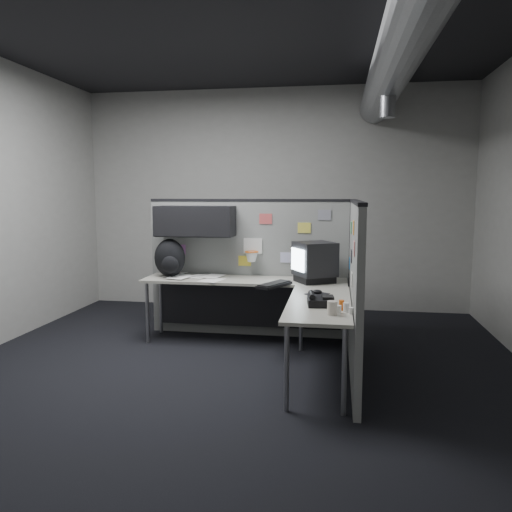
% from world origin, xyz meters
% --- Properties ---
extents(room, '(5.62, 5.62, 3.22)m').
position_xyz_m(room, '(0.56, 0.00, 2.10)').
color(room, black).
rests_on(room, ground).
extents(partition_back, '(2.44, 0.42, 1.63)m').
position_xyz_m(partition_back, '(-0.25, 1.23, 1.00)').
color(partition_back, slate).
rests_on(partition_back, ground).
extents(partition_right, '(0.07, 2.23, 1.63)m').
position_xyz_m(partition_right, '(1.10, 0.22, 0.82)').
color(partition_right, slate).
rests_on(partition_right, ground).
extents(desk, '(2.31, 2.11, 0.73)m').
position_xyz_m(desk, '(0.15, 0.70, 0.61)').
color(desk, '#9D9B8D').
rests_on(desk, ground).
extents(monitor, '(0.53, 0.53, 0.44)m').
position_xyz_m(monitor, '(0.69, 0.92, 0.96)').
color(monitor, black).
rests_on(monitor, desk).
extents(keyboard, '(0.35, 0.48, 0.04)m').
position_xyz_m(keyboard, '(0.29, 0.59, 0.75)').
color(keyboard, black).
rests_on(keyboard, desk).
extents(mouse, '(0.25, 0.26, 0.04)m').
position_xyz_m(mouse, '(0.75, 0.26, 0.75)').
color(mouse, black).
rests_on(mouse, desk).
extents(phone, '(0.24, 0.26, 0.11)m').
position_xyz_m(phone, '(0.79, -0.23, 0.77)').
color(phone, black).
rests_on(phone, desk).
extents(bottles, '(0.14, 0.17, 0.09)m').
position_xyz_m(bottles, '(0.99, -0.44, 0.77)').
color(bottles, silver).
rests_on(bottles, desk).
extents(cup, '(0.08, 0.08, 0.11)m').
position_xyz_m(cup, '(0.90, -0.55, 0.79)').
color(cup, '#BEB4A7').
rests_on(cup, desk).
extents(papers, '(0.81, 0.66, 0.02)m').
position_xyz_m(papers, '(-0.72, 1.02, 0.74)').
color(papers, white).
rests_on(papers, desk).
extents(backpack, '(0.36, 0.33, 0.44)m').
position_xyz_m(backpack, '(-0.98, 0.99, 0.95)').
color(backpack, black).
rests_on(backpack, desk).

